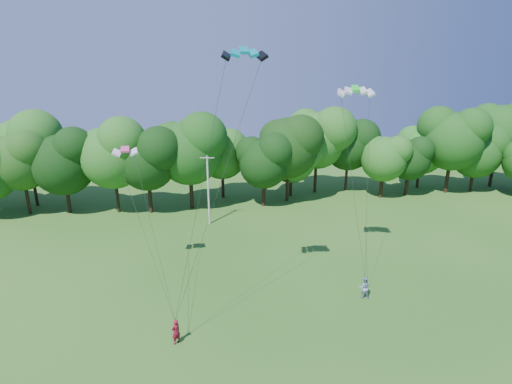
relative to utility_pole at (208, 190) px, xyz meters
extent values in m
cylinder|color=silver|center=(0.00, 0.00, -0.11)|extent=(0.21, 0.21, 8.54)
cube|color=silver|center=(0.00, 0.00, 3.94)|extent=(1.70, 0.35, 0.08)
imported|color=maroon|center=(-3.53, -22.07, -3.43)|extent=(0.82, 0.79, 1.90)
imported|color=#8E9BC4|center=(11.83, -18.76, -3.43)|extent=(1.07, 0.92, 1.91)
cube|color=#048593|center=(1.85, -18.96, 15.15)|extent=(2.94, 1.38, 0.55)
cube|color=#22E429|center=(11.98, -13.66, 12.40)|extent=(3.21, 2.01, 0.56)
cube|color=#E63F87|center=(-7.25, -12.29, 7.61)|extent=(2.11, 1.13, 0.41)
cylinder|color=#321F14|center=(-23.17, 7.49, -2.36)|extent=(0.43, 0.43, 4.04)
ellipsoid|color=#1F4814|center=(-23.17, 7.49, 2.96)|extent=(8.07, 8.07, 8.81)
cylinder|color=black|center=(11.56, 7.09, -2.06)|extent=(0.42, 0.42, 4.64)
ellipsoid|color=black|center=(11.56, 7.09, 4.05)|extent=(9.28, 9.28, 10.12)
cylinder|color=#332014|center=(33.86, 10.27, -2.38)|extent=(0.50, 0.50, 4.01)
ellipsoid|color=#22621E|center=(33.86, 10.27, 2.91)|extent=(8.02, 8.02, 8.75)
camera|label=1|loc=(-1.92, -46.18, 14.10)|focal=28.00mm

